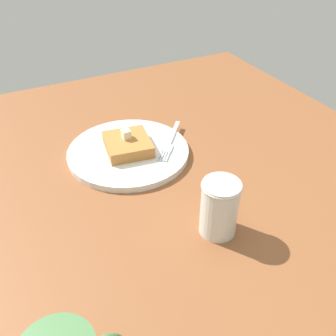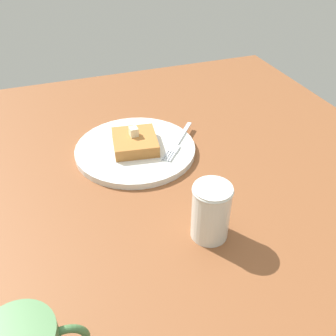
% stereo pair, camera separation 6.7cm
% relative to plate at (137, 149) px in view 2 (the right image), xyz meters
% --- Properties ---
extents(table_surface, '(1.08, 1.08, 0.03)m').
position_rel_plate_xyz_m(table_surface, '(-0.00, -0.11, -0.02)').
color(table_surface, brown).
rests_on(table_surface, ground).
extents(plate, '(0.25, 0.25, 0.01)m').
position_rel_plate_xyz_m(plate, '(0.00, 0.00, 0.00)').
color(plate, silver).
rests_on(plate, table_surface).
extents(toast_slice_center, '(0.10, 0.11, 0.02)m').
position_rel_plate_xyz_m(toast_slice_center, '(-0.00, -0.00, 0.02)').
color(toast_slice_center, '#B27034').
rests_on(toast_slice_center, plate).
extents(butter_pat_primary, '(0.02, 0.02, 0.02)m').
position_rel_plate_xyz_m(butter_pat_primary, '(-0.00, 0.01, 0.04)').
color(butter_pat_primary, '#F3E8C2').
rests_on(butter_pat_primary, toast_slice_center).
extents(fork, '(0.11, 0.13, 0.00)m').
position_rel_plate_xyz_m(fork, '(0.08, -0.02, 0.01)').
color(fork, silver).
rests_on(fork, plate).
extents(syrup_jar, '(0.06, 0.06, 0.10)m').
position_rel_plate_xyz_m(syrup_jar, '(0.04, -0.27, 0.04)').
color(syrup_jar, '#3A1306').
rests_on(syrup_jar, table_surface).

